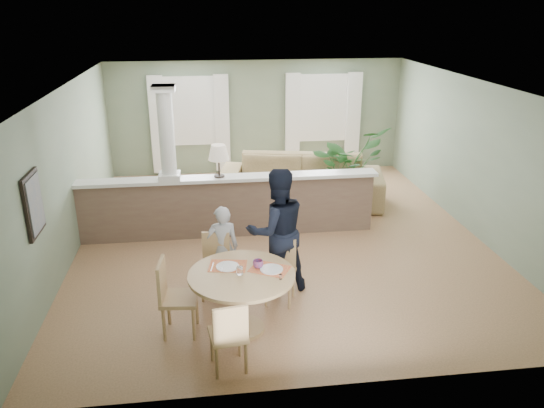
{
  "coord_description": "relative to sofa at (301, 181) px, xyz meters",
  "views": [
    {
      "loc": [
        -1.26,
        -8.62,
        3.95
      ],
      "look_at": [
        -0.28,
        -1.0,
        1.02
      ],
      "focal_mm": 35.0,
      "sensor_mm": 36.0,
      "label": 1
    }
  ],
  "objects": [
    {
      "name": "man_person",
      "position": [
        -0.97,
        -3.45,
        0.44
      ],
      "size": [
        1.02,
        0.87,
        1.84
      ],
      "primitive_type": "imported",
      "rotation": [
        0.0,
        0.0,
        3.35
      ],
      "color": "black",
      "rests_on": "ground"
    },
    {
      "name": "child_person",
      "position": [
        -1.75,
        -3.33,
        0.16
      ],
      "size": [
        0.49,
        0.35,
        1.29
      ],
      "primitive_type": "imported",
      "rotation": [
        0.0,
        0.0,
        3.23
      ],
      "color": "#9E9EA3",
      "rests_on": "ground"
    },
    {
      "name": "chair_far_man",
      "position": [
        -0.96,
        -3.75,
        0.0
      ],
      "size": [
        0.51,
        0.51,
        0.89
      ],
      "rotation": [
        0.0,
        0.0,
        -0.33
      ],
      "color": "tan",
      "rests_on": "ground"
    },
    {
      "name": "chair_near",
      "position": [
        -1.76,
        -5.24,
        0.01
      ],
      "size": [
        0.46,
        0.46,
        0.91
      ],
      "rotation": [
        0.0,
        0.0,
        3.28
      ],
      "color": "tan",
      "rests_on": "ground"
    },
    {
      "name": "dining_table",
      "position": [
        -1.54,
        -4.43,
        0.16
      ],
      "size": [
        1.34,
        1.34,
        0.91
      ],
      "rotation": [
        0.0,
        0.0,
        -0.16
      ],
      "color": "tan",
      "rests_on": "ground"
    },
    {
      "name": "houseplant",
      "position": [
        0.89,
        -0.31,
        0.35
      ],
      "size": [
        1.98,
        1.93,
        1.67
      ],
      "primitive_type": "imported",
      "rotation": [
        0.0,
        0.0,
        0.61
      ],
      "color": "#2A5E25",
      "rests_on": "ground"
    },
    {
      "name": "sofa",
      "position": [
        0.0,
        0.0,
        0.0
      ],
      "size": [
        3.53,
        1.96,
        0.97
      ],
      "primitive_type": "imported",
      "rotation": [
        0.0,
        0.0,
        -0.21
      ],
      "color": "#9B8655",
      "rests_on": "ground"
    },
    {
      "name": "pony_wall",
      "position": [
        -1.65,
        -1.44,
        0.22
      ],
      "size": [
        5.32,
        0.38,
        2.7
      ],
      "color": "#77604C",
      "rests_on": "ground"
    },
    {
      "name": "chair_far_boy",
      "position": [
        -1.86,
        -3.47,
        0.02
      ],
      "size": [
        0.47,
        0.47,
        0.91
      ],
      "rotation": [
        0.0,
        0.0,
        -0.14
      ],
      "color": "tan",
      "rests_on": "ground"
    },
    {
      "name": "chair_side",
      "position": [
        -2.41,
        -4.38,
        0.07
      ],
      "size": [
        0.5,
        0.5,
        1.0
      ],
      "rotation": [
        0.0,
        0.0,
        1.47
      ],
      "color": "tan",
      "rests_on": "ground"
    },
    {
      "name": "room_shell",
      "position": [
        -0.69,
        -1.01,
        1.33
      ],
      "size": [
        7.02,
        8.02,
        2.71
      ],
      "color": "gray",
      "rests_on": "ground"
    },
    {
      "name": "ground",
      "position": [
        -0.66,
        -1.64,
        -0.49
      ],
      "size": [
        8.0,
        8.0,
        0.0
      ],
      "primitive_type": "plane",
      "color": "tan",
      "rests_on": "ground"
    }
  ]
}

